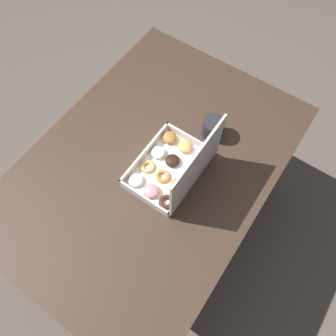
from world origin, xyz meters
The scene contains 4 objects.
ground_plane centered at (0.00, 0.00, 0.00)m, with size 8.00×8.00×0.00m, color #564C44.
dining_table centered at (0.00, 0.00, 0.65)m, with size 1.22×0.86×0.75m.
donut_box centered at (-0.01, 0.10, 0.80)m, with size 0.31×0.23×0.27m.
coffee_mug centered at (-0.25, 0.12, 0.79)m, with size 0.08×0.08×0.08m.
Camera 1 is at (0.44, 0.38, 1.86)m, focal length 35.00 mm.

